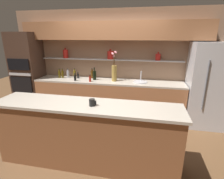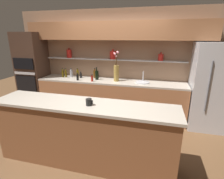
{
  "view_description": "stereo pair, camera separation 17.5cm",
  "coord_description": "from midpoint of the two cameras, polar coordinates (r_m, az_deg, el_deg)",
  "views": [
    {
      "loc": [
        0.86,
        -2.82,
        1.99
      ],
      "look_at": [
        0.22,
        0.34,
        0.98
      ],
      "focal_mm": 28.0,
      "sensor_mm": 36.0,
      "label": 1
    },
    {
      "loc": [
        1.03,
        -2.78,
        1.99
      ],
      "look_at": [
        0.22,
        0.34,
        0.98
      ],
      "focal_mm": 28.0,
      "sensor_mm": 36.0,
      "label": 2
    }
  ],
  "objects": [
    {
      "name": "ground_plane",
      "position": [
        3.56,
        -6.22,
        -16.71
      ],
      "size": [
        12.0,
        12.0,
        0.0
      ],
      "primitive_type": "plane",
      "color": "brown"
    },
    {
      "name": "back_wall_unit",
      "position": [
        4.46,
        -0.9,
        11.66
      ],
      "size": [
        5.2,
        0.44,
        2.6
      ],
      "color": "#937056",
      "rests_on": "ground_plane"
    },
    {
      "name": "back_counter_unit",
      "position": [
        4.44,
        -2.47,
        -2.85
      ],
      "size": [
        3.64,
        0.62,
        0.92
      ],
      "color": "#99603D",
      "rests_on": "ground_plane"
    },
    {
      "name": "island_counter",
      "position": [
        2.84,
        -10.07,
        -14.24
      ],
      "size": [
        2.83,
        0.61,
        1.02
      ],
      "color": "brown",
      "rests_on": "ground_plane"
    },
    {
      "name": "refrigerator",
      "position": [
        4.32,
        27.73,
        1.11
      ],
      "size": [
        0.83,
        0.73,
        1.86
      ],
      "color": "#B7B7BC",
      "rests_on": "ground_plane"
    },
    {
      "name": "oven_tower",
      "position": [
        5.24,
        -26.56,
        4.98
      ],
      "size": [
        0.69,
        0.64,
        2.07
      ],
      "color": "#3D281E",
      "rests_on": "ground_plane"
    },
    {
      "name": "flower_vase",
      "position": [
        4.21,
        -0.44,
        5.91
      ],
      "size": [
        0.13,
        0.16,
        0.72
      ],
      "color": "olive",
      "rests_on": "back_counter_unit"
    },
    {
      "name": "sink_fixture",
      "position": [
        4.19,
        8.11,
        2.66
      ],
      "size": [
        0.33,
        0.33,
        0.25
      ],
      "color": "#B7B7BC",
      "rests_on": "back_counter_unit"
    },
    {
      "name": "bottle_oil_0",
      "position": [
        4.68,
        -13.15,
        4.92
      ],
      "size": [
        0.06,
        0.06,
        0.25
      ],
      "color": "brown",
      "rests_on": "back_counter_unit"
    },
    {
      "name": "bottle_oil_1",
      "position": [
        4.77,
        -16.85,
        4.84
      ],
      "size": [
        0.06,
        0.06,
        0.24
      ],
      "color": "#47380A",
      "rests_on": "back_counter_unit"
    },
    {
      "name": "bottle_sauce_2",
      "position": [
        4.63,
        -12.11,
        4.42
      ],
      "size": [
        0.05,
        0.05,
        0.16
      ],
      "color": "black",
      "rests_on": "back_counter_unit"
    },
    {
      "name": "bottle_sauce_3",
      "position": [
        4.39,
        -13.09,
        3.82
      ],
      "size": [
        0.06,
        0.06,
        0.19
      ],
      "color": "black",
      "rests_on": "back_counter_unit"
    },
    {
      "name": "bottle_spirit_4",
      "position": [
        4.58,
        -7.6,
        4.98
      ],
      "size": [
        0.07,
        0.07,
        0.25
      ],
      "color": "#4C2D0C",
      "rests_on": "back_counter_unit"
    },
    {
      "name": "bottle_wine_5",
      "position": [
        4.39,
        -6.87,
        4.65
      ],
      "size": [
        0.08,
        0.08,
        0.31
      ],
      "color": "black",
      "rests_on": "back_counter_unit"
    },
    {
      "name": "bottle_sauce_6",
      "position": [
        4.23,
        -8.36,
        3.47
      ],
      "size": [
        0.05,
        0.05,
        0.17
      ],
      "color": "maroon",
      "rests_on": "back_counter_unit"
    },
    {
      "name": "bottle_oil_7",
      "position": [
        4.79,
        -17.78,
        4.79
      ],
      "size": [
        0.06,
        0.06,
        0.24
      ],
      "color": "#47380A",
      "rests_on": "back_counter_unit"
    },
    {
      "name": "bottle_spirit_8",
      "position": [
        4.77,
        -15.16,
        4.93
      ],
      "size": [
        0.07,
        0.07,
        0.23
      ],
      "color": "gray",
      "rests_on": "back_counter_unit"
    },
    {
      "name": "coffee_mug",
      "position": [
        2.52,
        -8.5,
        -4.23
      ],
      "size": [
        0.11,
        0.09,
        0.1
      ],
      "color": "black",
      "rests_on": "island_counter"
    }
  ]
}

